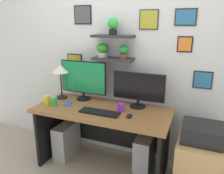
# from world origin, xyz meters

# --- Properties ---
(ground_plane) EXTENTS (8.00, 8.00, 0.00)m
(ground_plane) POSITION_xyz_m (0.00, 0.00, 0.00)
(ground_plane) COLOR tan
(back_wall_assembly) EXTENTS (4.40, 0.24, 2.70)m
(back_wall_assembly) POSITION_xyz_m (0.00, 0.44, 1.35)
(back_wall_assembly) COLOR silver
(back_wall_assembly) RESTS_ON ground
(desk) EXTENTS (1.54, 0.68, 0.75)m
(desk) POSITION_xyz_m (0.00, 0.05, 0.54)
(desk) COLOR brown
(desk) RESTS_ON ground
(monitor_left) EXTENTS (0.61, 0.18, 0.49)m
(monitor_left) POSITION_xyz_m (-0.35, 0.22, 1.01)
(monitor_left) COLOR black
(monitor_left) RESTS_ON desk
(monitor_right) EXTENTS (0.60, 0.18, 0.40)m
(monitor_right) POSITION_xyz_m (0.35, 0.22, 0.97)
(monitor_right) COLOR black
(monitor_right) RESTS_ON desk
(keyboard) EXTENTS (0.44, 0.14, 0.02)m
(keyboard) POSITION_xyz_m (0.03, -0.12, 0.76)
(keyboard) COLOR black
(keyboard) RESTS_ON desk
(computer_mouse) EXTENTS (0.06, 0.09, 0.03)m
(computer_mouse) POSITION_xyz_m (0.36, -0.10, 0.77)
(computer_mouse) COLOR black
(computer_mouse) RESTS_ON desk
(desk_lamp) EXTENTS (0.21, 0.21, 0.44)m
(desk_lamp) POSITION_xyz_m (-0.63, 0.14, 1.10)
(desk_lamp) COLOR black
(desk_lamp) RESTS_ON desk
(cell_phone) EXTENTS (0.11, 0.16, 0.01)m
(cell_phone) POSITION_xyz_m (-0.43, -0.03, 0.76)
(cell_phone) COLOR blue
(cell_phone) RESTS_ON desk
(coffee_mug) EXTENTS (0.08, 0.08, 0.09)m
(coffee_mug) POSITION_xyz_m (0.22, 0.02, 0.80)
(coffee_mug) COLOR purple
(coffee_mug) RESTS_ON desk
(pen_cup) EXTENTS (0.07, 0.07, 0.10)m
(pen_cup) POSITION_xyz_m (-0.56, -0.12, 0.80)
(pen_cup) COLOR green
(pen_cup) RESTS_ON desk
(water_cup) EXTENTS (0.07, 0.07, 0.11)m
(water_cup) POSITION_xyz_m (-0.66, -0.12, 0.81)
(water_cup) COLOR yellow
(water_cup) RESTS_ON desk
(drawer_cabinet) EXTENTS (0.44, 0.50, 0.57)m
(drawer_cabinet) POSITION_xyz_m (1.06, 0.01, 0.29)
(drawer_cabinet) COLOR tan
(drawer_cabinet) RESTS_ON ground
(printer) EXTENTS (0.38, 0.34, 0.17)m
(printer) POSITION_xyz_m (1.06, 0.01, 0.66)
(printer) COLOR black
(printer) RESTS_ON drawer_cabinet
(computer_tower_left) EXTENTS (0.18, 0.40, 0.44)m
(computer_tower_left) POSITION_xyz_m (-0.53, 0.03, 0.22)
(computer_tower_left) COLOR #99999E
(computer_tower_left) RESTS_ON ground
(computer_tower_right) EXTENTS (0.18, 0.40, 0.45)m
(computer_tower_right) POSITION_xyz_m (0.49, 0.11, 0.23)
(computer_tower_right) COLOR #99999E
(computer_tower_right) RESTS_ON ground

